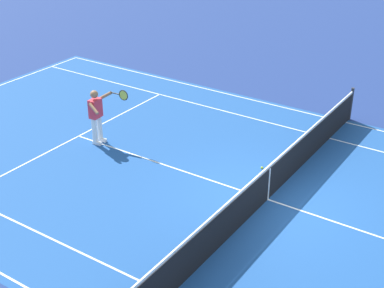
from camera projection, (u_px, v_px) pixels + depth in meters
The scene contains 6 objects.
ground_plane at pixel (267, 199), 13.72m from camera, with size 60.00×60.00×0.00m, color navy.
court_slab at pixel (267, 199), 13.72m from camera, with size 24.20×11.40×0.00m, color #1E4C93.
court_line_markings at pixel (267, 199), 13.72m from camera, with size 23.85×11.05×0.01m.
tennis_net at pixel (269, 182), 13.50m from camera, with size 0.10×11.70×1.08m.
tennis_player_near at pixel (97, 114), 16.10m from camera, with size 1.04×0.78×1.70m.
tennis_ball at pixel (262, 168), 15.08m from camera, with size 0.07×0.07×0.07m, color #CCE01E.
Camera 1 is at (-4.92, 10.69, 7.43)m, focal length 51.99 mm.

